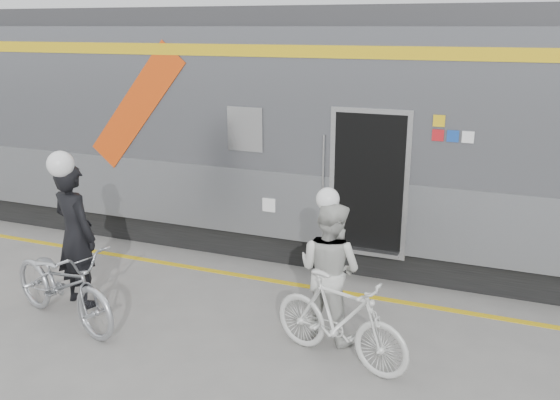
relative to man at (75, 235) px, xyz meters
The scene contains 9 objects.
ground 3.01m from the man, ahead, with size 90.00×90.00×0.00m, color slate.
train 4.12m from the man, 69.80° to the left, with size 24.00×3.17×4.10m.
safety_strip 3.43m from the man, 31.29° to the left, with size 24.00×0.12×0.01m, color gold.
man is the anchor object (origin of this frame).
bicycle_left 0.74m from the man, 70.02° to the right, with size 0.75×2.14×1.12m, color #A5A7AC.
woman 3.57m from the man, ahead, with size 0.87×0.68×1.79m, color beige.
bicycle_right 3.88m from the man, ahead, with size 0.51×1.80×1.08m, color silver.
helmet_man 1.20m from the man, 90.00° to the right, with size 0.35×0.35×0.35m, color white.
helmet_woman 3.68m from the man, ahead, with size 0.29×0.29×0.29m, color white.
Camera 1 is at (2.68, -5.68, 3.81)m, focal length 38.00 mm.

